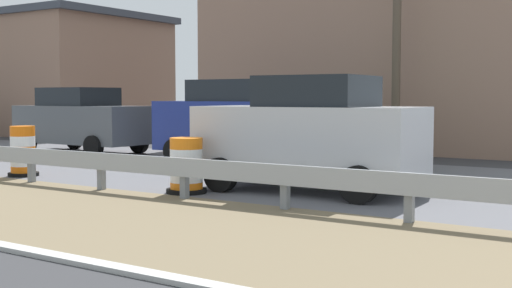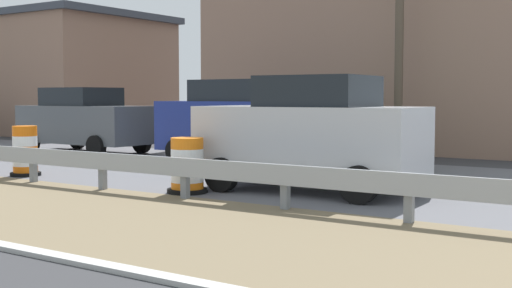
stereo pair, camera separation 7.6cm
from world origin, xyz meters
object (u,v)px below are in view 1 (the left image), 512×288
Objects in this scene: utility_pole_near at (397,21)px; car_trailing_near_lane at (82,120)px; traffic_barrel_mid at (23,153)px; car_lead_far_lane at (310,134)px; traffic_barrel_close at (186,168)px; car_mid_far_lane at (241,122)px.

car_trailing_near_lane is at bearing 112.09° from utility_pole_near.
traffic_barrel_mid is at bearing 148.02° from utility_pole_near.
traffic_barrel_mid is 10.62m from utility_pole_near.
utility_pole_near is (7.17, 1.13, 2.80)m from car_lead_far_lane.
utility_pole_near is (8.60, -0.66, 3.42)m from traffic_barrel_close.
traffic_barrel_close is at bearing -90.71° from traffic_barrel_mid.
car_mid_far_lane is at bearing -44.09° from car_lead_far_lane.
traffic_barrel_close is at bearing 175.60° from utility_pole_near.
utility_pole_near reaches higher than car_mid_far_lane.
traffic_barrel_mid reaches higher than traffic_barrel_close.
car_mid_far_lane reaches higher than car_trailing_near_lane.
traffic_barrel_mid is at bearing 9.70° from car_lead_far_lane.
car_lead_far_lane is (1.37, -6.46, 0.56)m from traffic_barrel_mid.
car_mid_far_lane is 5.37m from utility_pole_near.
traffic_barrel_mid is 6.09m from car_trailing_near_lane.
traffic_barrel_mid is 0.24× the size of car_mid_far_lane.
car_trailing_near_lane is 0.98× the size of car_mid_far_lane.
car_lead_far_lane is 0.90× the size of car_mid_far_lane.
car_trailing_near_lane is 5.98m from car_mid_far_lane.
car_lead_far_lane is 7.78m from utility_pole_near.
car_mid_far_lane is 0.63× the size of utility_pole_near.
car_mid_far_lane is (5.01, 2.22, 0.64)m from traffic_barrel_close.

